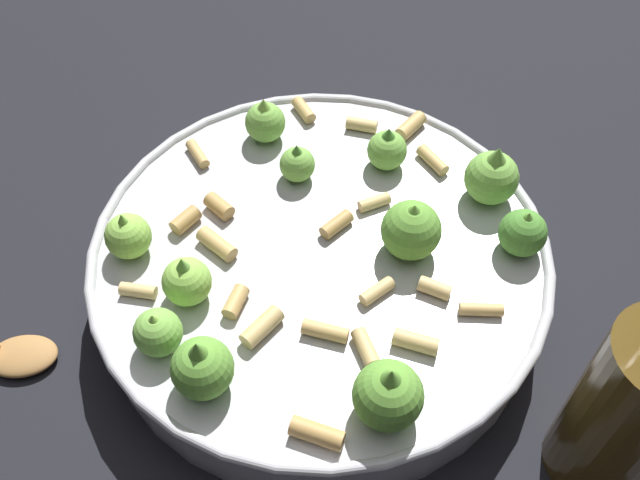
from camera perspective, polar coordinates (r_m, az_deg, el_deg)
The scene contains 3 objects.
ground_plane at distance 0.58m, azimuth -0.00°, elevation -3.88°, with size 2.40×2.40×0.00m, color black.
cooking_pan at distance 0.55m, azimuth 0.11°, elevation -2.00°, with size 0.35×0.35×0.11m.
olive_oil_bottle at distance 0.48m, azimuth 23.45°, elevation -12.15°, with size 0.07×0.07×0.20m.
Camera 1 is at (-0.30, 0.14, 0.48)m, focal length 40.31 mm.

